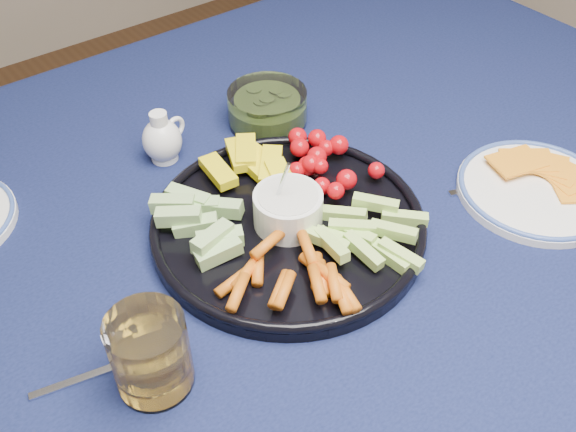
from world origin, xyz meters
TOP-DOWN VIEW (x-y plane):
  - dining_table at (0.00, 0.00)m, footprint 1.67×1.07m
  - crudite_platter at (0.03, -0.06)m, footprint 0.36×0.36m
  - creamer_pitcher at (-0.02, 0.18)m, footprint 0.07×0.06m
  - pickle_bowl at (0.15, 0.16)m, footprint 0.13×0.13m
  - cheese_plate at (0.35, -0.21)m, footprint 0.22×0.22m
  - juice_tumbler at (-0.22, -0.15)m, footprint 0.08×0.08m
  - fork_left at (-0.25, -0.11)m, footprint 0.15×0.05m
  - fork_right at (0.34, -0.17)m, footprint 0.16×0.08m

SIDE VIEW (x-z plane):
  - dining_table at x=0.00m, z-range 0.29..1.03m
  - fork_left at x=-0.25m, z-range 0.75..0.75m
  - fork_right at x=0.34m, z-range 0.75..0.75m
  - cheese_plate at x=0.35m, z-range 0.74..0.77m
  - crudite_platter at x=0.03m, z-range 0.71..0.83m
  - pickle_bowl at x=0.15m, z-range 0.74..0.80m
  - creamer_pitcher at x=-0.02m, z-range 0.74..0.82m
  - juice_tumbler at x=-0.22m, z-range 0.74..0.84m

